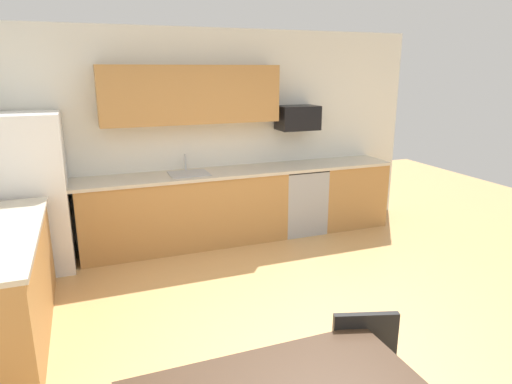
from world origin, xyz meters
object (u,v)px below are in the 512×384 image
Objects in this scene: oven_range at (299,199)px; chair_near_table at (369,378)px; microwave at (298,118)px; refrigerator at (31,194)px.

chair_near_table is (-1.32, -3.58, 0.05)m from oven_range.
chair_near_table is (-1.32, -3.68, -1.06)m from microwave.
microwave reaches higher than oven_range.
refrigerator is at bearing -178.62° from oven_range.
chair_near_table is at bearing -60.34° from refrigerator.
microwave is 4.05m from chair_near_table.
oven_range is 1.12m from microwave.
refrigerator is 3.39m from microwave.
refrigerator is 1.93× the size of oven_range.
microwave is (0.00, 0.10, 1.11)m from oven_range.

